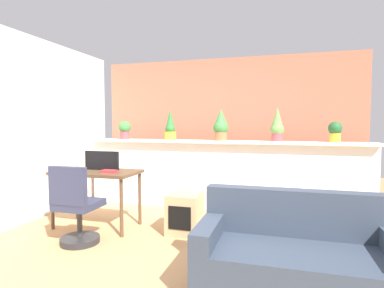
% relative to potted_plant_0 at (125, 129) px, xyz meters
% --- Properties ---
extents(ground_plane, '(12.00, 12.00, 0.00)m').
position_rel_potted_plant_0_xyz_m(ground_plane, '(1.63, -1.92, -1.28)').
color(ground_plane, tan).
extents(divider_wall, '(4.48, 0.16, 1.07)m').
position_rel_potted_plant_0_xyz_m(divider_wall, '(1.63, 0.08, -0.74)').
color(divider_wall, white).
rests_on(divider_wall, ground).
extents(plant_shelf, '(4.48, 0.28, 0.04)m').
position_rel_potted_plant_0_xyz_m(plant_shelf, '(1.63, 0.04, -0.19)').
color(plant_shelf, white).
rests_on(plant_shelf, divider_wall).
extents(brick_wall_behind, '(4.48, 0.10, 2.50)m').
position_rel_potted_plant_0_xyz_m(brick_wall_behind, '(1.63, 0.68, -0.03)').
color(brick_wall_behind, '#AD664C').
rests_on(brick_wall_behind, ground).
extents(side_wall_left, '(0.12, 4.40, 2.60)m').
position_rel_potted_plant_0_xyz_m(side_wall_left, '(-0.86, -1.52, 0.02)').
color(side_wall_left, white).
rests_on(side_wall_left, ground).
extents(potted_plant_0, '(0.20, 0.20, 0.31)m').
position_rel_potted_plant_0_xyz_m(potted_plant_0, '(0.00, 0.00, 0.00)').
color(potted_plant_0, '#B7474C').
rests_on(potted_plant_0, plant_shelf).
extents(potted_plant_1, '(0.19, 0.19, 0.50)m').
position_rel_potted_plant_0_xyz_m(potted_plant_1, '(0.80, 0.07, 0.04)').
color(potted_plant_1, gold).
rests_on(potted_plant_1, plant_shelf).
extents(potted_plant_2, '(0.23, 0.23, 0.49)m').
position_rel_potted_plant_0_xyz_m(potted_plant_2, '(1.66, 0.00, 0.07)').
color(potted_plant_2, '#C66B42').
rests_on(potted_plant_2, plant_shelf).
extents(potted_plant_3, '(0.20, 0.20, 0.51)m').
position_rel_potted_plant_0_xyz_m(potted_plant_3, '(2.50, 0.07, 0.07)').
color(potted_plant_3, '#B7474C').
rests_on(potted_plant_3, plant_shelf).
extents(potted_plant_4, '(0.19, 0.19, 0.29)m').
position_rel_potted_plant_0_xyz_m(potted_plant_4, '(3.29, 0.05, -0.01)').
color(potted_plant_4, gold).
rests_on(potted_plant_4, plant_shelf).
extents(desk, '(1.10, 0.60, 0.75)m').
position_rel_potted_plant_0_xyz_m(desk, '(0.23, -1.20, -0.61)').
color(desk, brown).
rests_on(desk, ground).
extents(tv_monitor, '(0.49, 0.04, 0.25)m').
position_rel_potted_plant_0_xyz_m(tv_monitor, '(0.26, -1.12, -0.40)').
color(tv_monitor, black).
rests_on(tv_monitor, desk).
extents(office_chair, '(0.44, 0.45, 0.91)m').
position_rel_potted_plant_0_xyz_m(office_chair, '(0.37, -1.82, -0.89)').
color(office_chair, '#262628').
rests_on(office_chair, ground).
extents(side_cube_shelf, '(0.40, 0.41, 0.50)m').
position_rel_potted_plant_0_xyz_m(side_cube_shelf, '(1.43, -1.12, -1.03)').
color(side_cube_shelf, tan).
rests_on(side_cube_shelf, ground).
extents(book_on_desk, '(0.19, 0.11, 0.04)m').
position_rel_potted_plant_0_xyz_m(book_on_desk, '(0.49, -1.31, -0.51)').
color(book_on_desk, '#B22D33').
rests_on(book_on_desk, desk).
extents(couch, '(1.57, 0.77, 0.80)m').
position_rel_potted_plant_0_xyz_m(couch, '(2.71, -2.21, -0.99)').
color(couch, '#333D4C').
rests_on(couch, ground).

